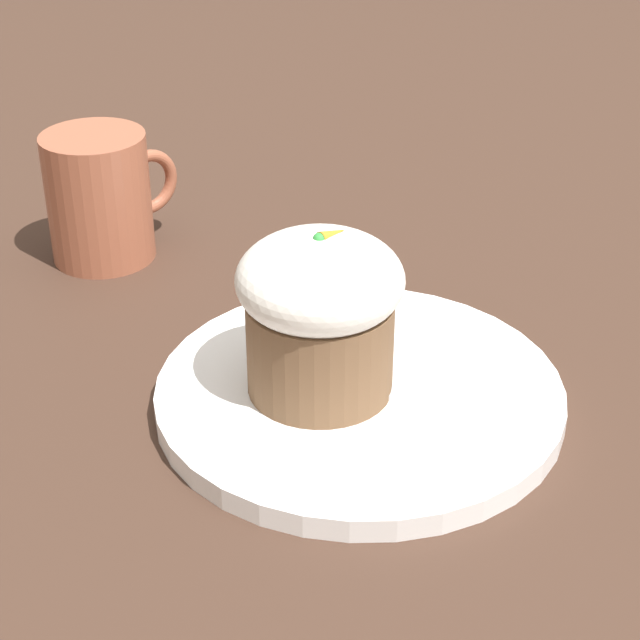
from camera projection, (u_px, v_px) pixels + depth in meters
name	position (u px, v px, depth m)	size (l,w,h in m)	color
ground_plane	(359.00, 404.00, 0.64)	(4.00, 4.00, 0.00)	#3D281E
dessert_plate	(359.00, 395.00, 0.64)	(0.24, 0.24, 0.01)	white
carrot_cake	(320.00, 311.00, 0.60)	(0.10, 0.10, 0.10)	brown
spoon	(375.00, 392.00, 0.62)	(0.11, 0.09, 0.01)	#B7B7BC
coffee_cup	(101.00, 197.00, 0.78)	(0.11, 0.08, 0.10)	#9E563D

